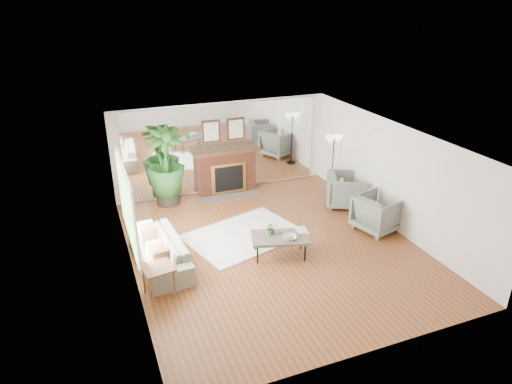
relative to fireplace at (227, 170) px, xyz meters
name	(u,v)px	position (x,y,z in m)	size (l,w,h in m)	color
ground	(273,247)	(0.00, -3.26, -0.66)	(7.00, 7.00, 0.00)	brown
wall_left	(128,219)	(-2.99, -3.26, 0.59)	(0.02, 7.00, 2.50)	silver
wall_right	(392,176)	(2.99, -3.26, 0.59)	(0.02, 7.00, 2.50)	silver
wall_back	(223,147)	(0.00, 0.23, 0.59)	(6.00, 0.02, 2.50)	silver
mirror_panel	(224,147)	(0.00, 0.21, 0.59)	(5.40, 0.04, 2.40)	silver
window_panel	(127,205)	(-2.96, -2.86, 0.69)	(0.04, 2.40, 1.50)	#B2E09E
fireplace	(227,170)	(0.00, 0.00, 0.00)	(1.85, 0.83, 2.05)	brown
area_rug	(244,235)	(-0.42, -2.55, -0.65)	(2.51, 1.79, 0.03)	white
coffee_table	(280,238)	(-0.02, -3.65, -0.22)	(1.34, 1.01, 0.48)	#5E514A
sofa	(159,251)	(-2.45, -3.06, -0.35)	(2.14, 0.84, 0.62)	gray
armchair_back	(345,190)	(2.60, -1.98, -0.22)	(0.93, 0.96, 0.87)	slate
armchair_front	(378,213)	(2.60, -3.40, -0.23)	(0.92, 0.95, 0.86)	slate
side_table	(158,271)	(-2.65, -4.10, -0.14)	(0.62, 0.62, 0.62)	brown
potted_ficus	(166,164)	(-1.68, -0.16, 0.45)	(1.13, 1.13, 2.08)	black
floor_lamp	(334,144)	(2.70, -1.10, 0.75)	(0.54, 0.30, 1.65)	black
tabletop_plant	(272,229)	(-0.15, -3.50, -0.05)	(0.24, 0.21, 0.27)	#326B27
fruit_bowl	(289,237)	(0.11, -3.83, -0.15)	(0.28, 0.28, 0.07)	brown
book	(296,231)	(0.40, -3.58, -0.17)	(0.23, 0.31, 0.02)	brown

